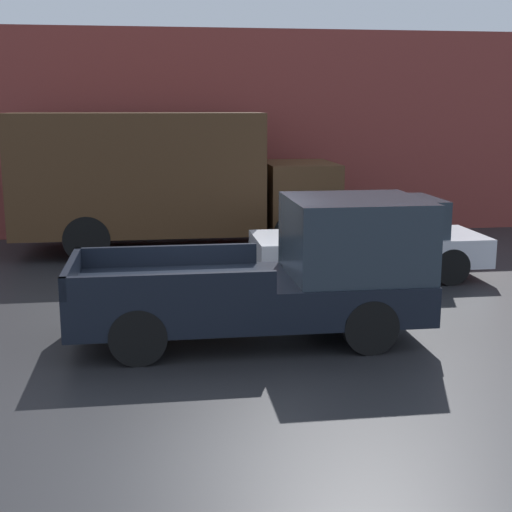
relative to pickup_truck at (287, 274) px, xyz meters
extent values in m
plane|color=#232326|center=(-0.87, 0.45, -0.99)|extent=(60.00, 60.00, 0.00)
cube|color=brown|center=(-0.87, 9.05, 1.75)|extent=(28.00, 0.15, 5.47)
cube|color=black|center=(-0.59, 0.00, -0.33)|extent=(5.26, 2.08, 0.59)
cube|color=#28333D|center=(1.04, 0.00, 0.55)|extent=(2.00, 1.95, 1.17)
cube|color=black|center=(-1.78, 0.99, 0.12)|extent=(2.90, 0.10, 0.32)
cube|color=black|center=(-1.78, -0.99, 0.12)|extent=(2.90, 0.10, 0.32)
cube|color=black|center=(-3.17, 0.00, 0.12)|extent=(0.10, 2.08, 0.32)
cylinder|color=black|center=(1.04, 0.92, -0.59)|extent=(0.80, 0.26, 0.80)
cylinder|color=black|center=(1.04, -0.92, -0.59)|extent=(0.80, 0.26, 0.80)
cylinder|color=black|center=(-2.22, 0.92, -0.59)|extent=(0.80, 0.26, 0.80)
cylinder|color=black|center=(-2.22, -0.92, -0.59)|extent=(0.80, 0.26, 0.80)
cube|color=silver|center=(2.35, 3.55, -0.39)|extent=(4.68, 1.86, 0.58)
cube|color=#28333D|center=(2.49, 3.55, 0.28)|extent=(2.57, 1.64, 0.75)
cylinder|color=black|center=(3.80, 4.38, -0.62)|extent=(0.73, 0.22, 0.73)
cylinder|color=black|center=(3.80, 2.72, -0.62)|extent=(0.73, 0.22, 0.73)
cylinder|color=black|center=(0.90, 4.38, -0.62)|extent=(0.73, 0.22, 0.73)
cylinder|color=black|center=(0.90, 2.72, -0.62)|extent=(0.73, 0.22, 0.73)
cube|color=#472D19|center=(1.59, 6.91, 0.32)|extent=(1.68, 2.28, 1.61)
cube|color=#472D19|center=(-2.31, 6.91, 0.92)|extent=(5.81, 2.40, 2.81)
cylinder|color=black|center=(1.28, 7.98, -0.46)|extent=(1.06, 0.30, 1.06)
cylinder|color=black|center=(1.28, 5.85, -0.46)|extent=(1.06, 0.30, 1.06)
cylinder|color=black|center=(-3.50, 7.98, -0.46)|extent=(1.06, 0.30, 1.06)
cylinder|color=black|center=(-3.50, 5.85, -0.46)|extent=(1.06, 0.30, 1.06)
cube|color=red|center=(-0.13, 8.72, -0.46)|extent=(0.45, 0.40, 1.05)
camera|label=1|loc=(-1.93, -10.31, 2.49)|focal=50.00mm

